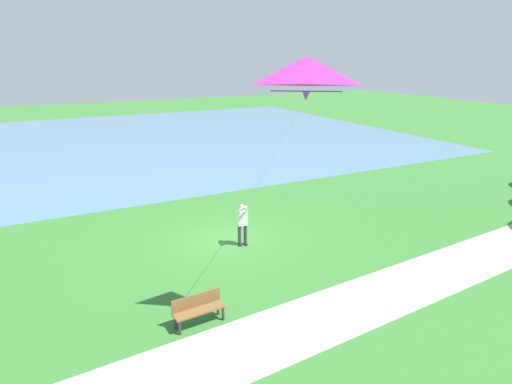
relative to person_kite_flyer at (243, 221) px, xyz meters
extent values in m
plane|color=#33702D|center=(-0.75, -0.38, -1.05)|extent=(120.00, 120.00, 0.00)
cube|color=teal|center=(-24.82, 3.62, -1.04)|extent=(36.00, 44.00, 0.01)
cube|color=#B7AD99|center=(5.58, 1.62, -1.04)|extent=(4.59, 32.09, 0.02)
cube|color=#232328|center=(0.02, 0.12, -1.02)|extent=(0.26, 0.15, 0.06)
cylinder|color=#383842|center=(0.00, 0.12, -0.60)|extent=(0.14, 0.14, 0.82)
cube|color=#232328|center=(-0.02, -0.12, -1.02)|extent=(0.26, 0.15, 0.06)
cylinder|color=#383842|center=(-0.04, -0.11, -0.60)|extent=(0.14, 0.14, 0.82)
cube|color=white|center=(-0.02, 0.00, 0.11)|extent=(0.29, 0.43, 0.60)
sphere|color=#DBB28E|center=(-0.02, 0.00, 0.57)|extent=(0.22, 0.22, 0.22)
ellipsoid|color=olive|center=(-0.04, 0.01, 0.61)|extent=(0.26, 0.26, 0.13)
cylinder|color=white|center=(0.21, 0.05, 0.56)|extent=(0.49, 0.42, 0.43)
cylinder|color=white|center=(0.18, -0.12, 0.56)|extent=(0.56, 0.26, 0.43)
sphere|color=#DBB28E|center=(0.35, -0.06, 0.69)|extent=(0.10, 0.10, 0.10)
pyramid|color=#E02D9E|center=(5.39, -0.81, 5.80)|extent=(1.68, 1.94, 0.68)
cone|color=purple|center=(5.71, -1.03, 5.39)|extent=(0.28, 0.28, 0.22)
cylinder|color=black|center=(5.71, -1.03, 5.50)|extent=(0.99, 1.43, 0.02)
cylinder|color=silver|center=(3.03, -0.55, 3.01)|extent=(5.36, 0.98, 4.65)
cube|color=brown|center=(4.32, -3.48, -0.60)|extent=(0.54, 1.53, 0.05)
cube|color=brown|center=(4.13, -3.49, -0.37)|extent=(0.14, 1.50, 0.40)
cube|color=#2D2D33|center=(4.44, -2.80, -0.82)|extent=(0.06, 0.06, 0.45)
cube|color=#2D2D33|center=(4.12, -2.82, -0.82)|extent=(0.06, 0.06, 0.45)
cube|color=#2D2D33|center=(4.53, -4.14, -0.82)|extent=(0.06, 0.06, 0.45)
cube|color=#2D2D33|center=(4.21, -4.16, -0.82)|extent=(0.06, 0.06, 0.45)
camera|label=1|loc=(14.66, -7.08, 6.33)|focal=30.71mm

